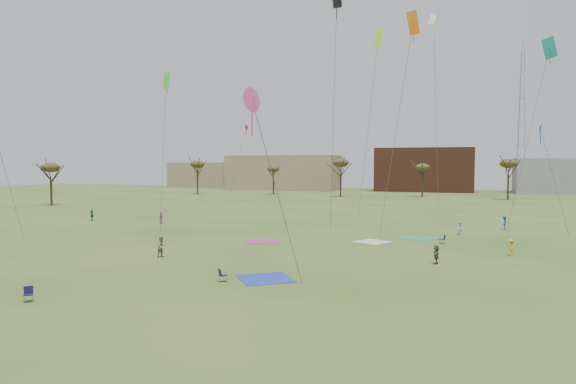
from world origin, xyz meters
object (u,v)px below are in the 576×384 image
(camp_chair_right, at_px, (442,241))
(camp_chair_left, at_px, (28,297))
(radio_tower, at_px, (521,121))
(camp_chair_center, at_px, (223,278))

(camp_chair_right, bearing_deg, camp_chair_left, -50.68)
(camp_chair_left, bearing_deg, radio_tower, 31.76)
(camp_chair_center, relative_size, radio_tower, 0.02)
(camp_chair_left, distance_m, radio_tower, 137.89)
(camp_chair_left, xyz_separation_m, camp_chair_center, (8.42, 7.99, 0.00))
(camp_chair_right, bearing_deg, camp_chair_center, -46.27)
(camp_chair_left, distance_m, camp_chair_center, 11.61)
(camp_chair_center, xyz_separation_m, radio_tower, (31.41, 122.65, 18.95))
(camp_chair_right, relative_size, radio_tower, 0.02)
(camp_chair_center, bearing_deg, camp_chair_right, -77.26)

